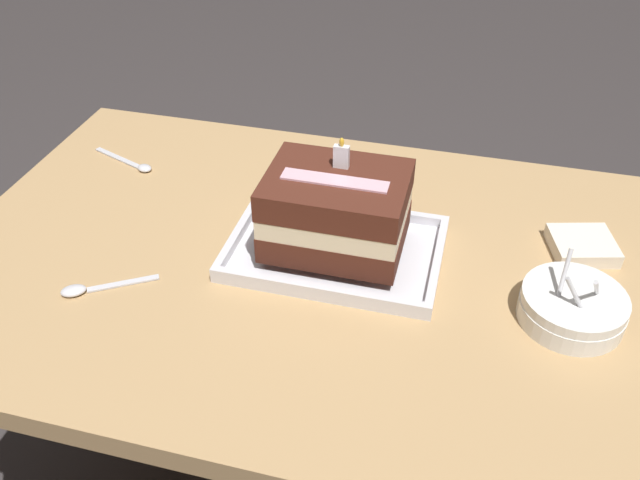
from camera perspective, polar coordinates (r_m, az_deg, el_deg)
name	(u,v)px	position (r m, az deg, el deg)	size (l,w,h in m)	color
dining_table	(305,305)	(1.09, -1.24, -5.56)	(1.10, 0.74, 0.69)	tan
foil_tray	(335,250)	(1.03, 1.31, -0.89)	(0.32, 0.22, 0.02)	silver
birthday_cake	(336,210)	(0.98, 1.37, 2.53)	(0.20, 0.16, 0.16)	#4A2217
bowl_stack	(572,307)	(0.97, 20.61, -5.34)	(0.14, 0.14, 0.10)	white
serving_spoon_near_tray	(135,164)	(1.28, -15.40, 6.20)	(0.14, 0.07, 0.01)	silver
serving_spoon_by_bowls	(85,289)	(1.02, -19.31, -3.94)	(0.13, 0.09, 0.01)	silver
napkin_pile	(582,246)	(1.10, 21.36, -0.44)	(0.11, 0.11, 0.02)	silver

